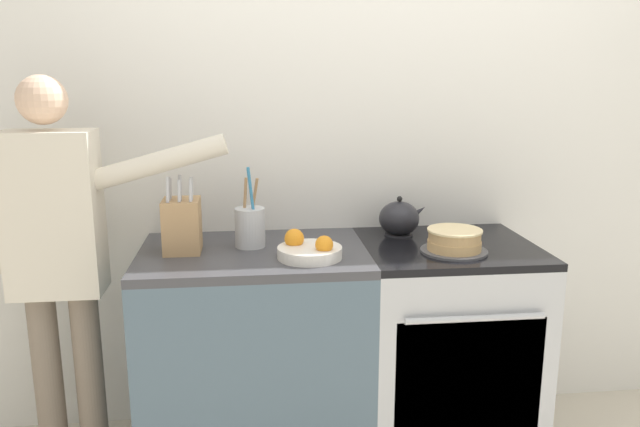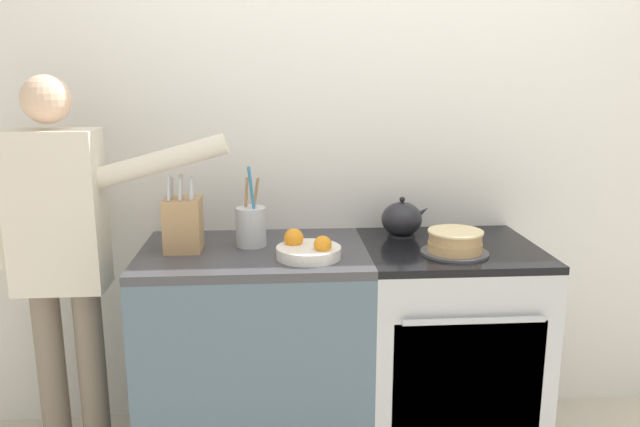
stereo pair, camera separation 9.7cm
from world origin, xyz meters
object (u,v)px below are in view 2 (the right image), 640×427
stove_range (446,348)px  tea_kettle (402,219)px  knife_block (183,224)px  person_baker (62,243)px  fruit_bowl (308,250)px  utensil_crock (251,225)px  layer_cake (455,243)px

stove_range → tea_kettle: bearing=134.9°
knife_block → person_baker: person_baker is taller
stove_range → fruit_bowl: fruit_bowl is taller
knife_block → utensil_crock: (0.26, 0.04, -0.02)m
layer_cake → person_baker: (-1.52, 0.11, -0.00)m
stove_range → layer_cake: 0.51m
stove_range → person_baker: size_ratio=0.57×
fruit_bowl → layer_cake: bearing=1.1°
stove_range → utensil_crock: utensil_crock is taller
stove_range → knife_block: bearing=179.2°
knife_block → utensil_crock: bearing=9.6°
layer_cake → utensil_crock: size_ratio=0.80×
layer_cake → knife_block: 1.07m
fruit_bowl → person_baker: (-0.95, 0.12, 0.01)m
tea_kettle → fruit_bowl: size_ratio=0.86×
person_baker → utensil_crock: bearing=14.1°
fruit_bowl → utensil_crock: bearing=140.3°
stove_range → tea_kettle: 0.57m
fruit_bowl → tea_kettle: bearing=35.0°
tea_kettle → person_baker: (-1.37, -0.18, -0.03)m
layer_cake → fruit_bowl: fruit_bowl is taller
stove_range → person_baker: person_baker is taller
stove_range → person_baker: bearing=-179.7°
layer_cake → fruit_bowl: bearing=-178.9°
knife_block → stove_range: bearing=-0.8°
tea_kettle → knife_block: bearing=-170.2°
person_baker → knife_block: bearing=11.6°
stove_range → tea_kettle: tea_kettle is taller
tea_kettle → knife_block: size_ratio=0.69×
tea_kettle → fruit_bowl: bearing=-145.0°
tea_kettle → person_baker: person_baker is taller
layer_cake → fruit_bowl: 0.57m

